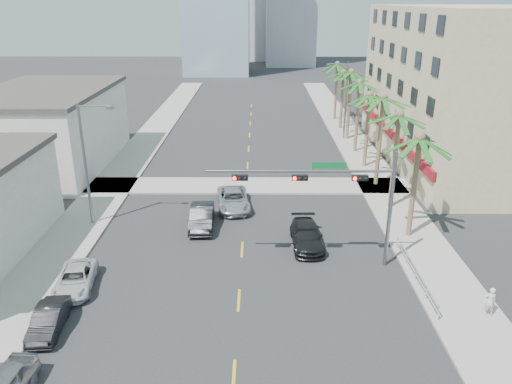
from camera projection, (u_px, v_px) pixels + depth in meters
ground at (236, 347)px, 23.87m from camera, size 260.00×260.00×0.00m
sidewalk_right at (386, 194)px, 42.44m from camera, size 4.00×120.00×0.15m
sidewalk_left at (105, 194)px, 42.54m from camera, size 4.00×120.00×0.15m
sidewalk_cross at (246, 186)px, 44.36m from camera, size 80.00×4.00×0.15m
building_right at (471, 87)px, 49.05m from camera, size 15.25×28.00×15.00m
building_left_far at (48, 130)px, 48.76m from camera, size 11.00×18.00×7.20m
traffic_signal_mast at (338, 190)px, 29.43m from camera, size 11.12×0.54×7.20m
palm_tree_0 at (420, 139)px, 32.45m from camera, size 4.80×4.80×7.80m
palm_tree_1 at (399, 116)px, 37.18m from camera, size 4.80×4.80×8.16m
palm_tree_2 at (383, 98)px, 41.90m from camera, size 4.80×4.80×8.52m
palm_tree_3 at (370, 96)px, 47.00m from camera, size 4.80×4.80×7.80m
palm_tree_4 at (360, 83)px, 51.72m from camera, size 4.80×4.80×8.16m
palm_tree_5 at (351, 73)px, 56.45m from camera, size 4.80×4.80×8.52m
palm_tree_6 at (344, 73)px, 61.55m from camera, size 4.80×4.80×7.80m
palm_tree_7 at (337, 65)px, 66.27m from camera, size 4.80×4.80×8.16m
streetlight_left at (87, 159)px, 35.14m from camera, size 2.55×0.25×9.00m
streetlight_right at (344, 97)px, 57.43m from camera, size 2.55×0.25×9.00m
guardrail at (416, 272)px, 29.18m from camera, size 0.08×8.08×1.00m
car_parked_mid at (49, 320)px, 24.87m from camera, size 1.62×3.84×1.23m
car_parked_far at (75, 279)px, 28.53m from camera, size 2.56×4.57×1.21m
car_lane_left at (202, 217)px, 36.25m from camera, size 1.83×4.77×1.55m
car_lane_center at (233, 199)px, 39.57m from camera, size 3.00×5.44×1.44m
car_lane_right at (307, 236)px, 33.48m from camera, size 2.15×4.97×1.43m
pedestrian at (490, 301)px, 25.82m from camera, size 0.60×0.41×1.61m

